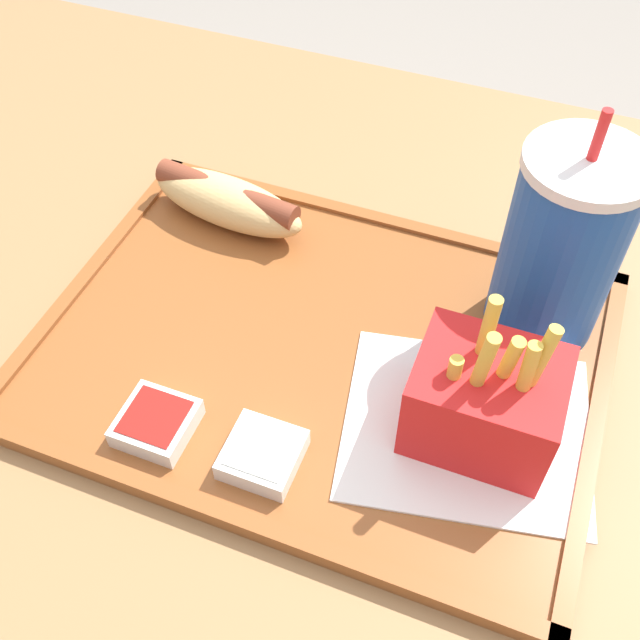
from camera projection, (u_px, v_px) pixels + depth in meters
name	position (u px, v px, depth m)	size (l,w,h in m)	color
dining_table	(310.00, 579.00, 0.84)	(1.37, 0.87, 0.75)	olive
food_tray	(320.00, 349.00, 0.57)	(0.42, 0.31, 0.01)	brown
paper_napkin	(468.00, 423.00, 0.52)	(0.19, 0.17, 0.00)	white
soda_cup	(561.00, 248.00, 0.52)	(0.09, 0.09, 0.19)	#194CA5
hot_dog_far	(228.00, 200.00, 0.64)	(0.15, 0.06, 0.04)	#DBB270
fries_carton	(484.00, 404.00, 0.48)	(0.09, 0.08, 0.12)	red
sauce_cup_mayo	(257.00, 452.00, 0.49)	(0.05, 0.05, 0.02)	silver
sauce_cup_ketchup	(156.00, 422.00, 0.51)	(0.05, 0.05, 0.02)	silver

